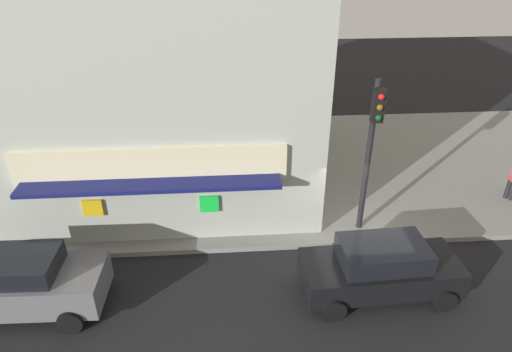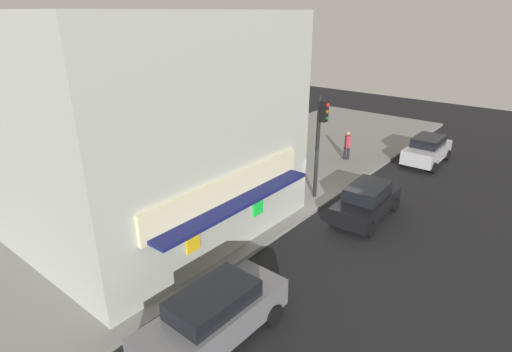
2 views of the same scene
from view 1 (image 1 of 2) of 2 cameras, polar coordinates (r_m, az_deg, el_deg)
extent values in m
plane|color=black|center=(14.79, 12.67, -8.58)|extent=(56.13, 56.13, 0.00)
cube|color=gray|center=(18.95, 8.59, 1.24)|extent=(37.42, 10.39, 0.17)
cube|color=#ADB2A8|center=(17.27, -11.48, 13.70)|extent=(10.19, 9.71, 8.49)
cube|color=beige|center=(13.28, -12.99, 1.26)|extent=(7.74, 0.16, 1.04)
cube|color=navy|center=(13.17, -12.98, -1.02)|extent=(7.34, 0.90, 0.12)
cube|color=yellow|center=(14.37, -19.70, -3.77)|extent=(0.58, 0.08, 0.53)
cube|color=#19E53F|center=(13.82, -5.84, -3.49)|extent=(0.57, 0.08, 0.54)
cylinder|color=black|center=(14.10, 13.78, 2.04)|extent=(0.18, 0.18, 4.94)
cube|color=black|center=(13.18, 15.01, 8.49)|extent=(0.32, 0.28, 0.95)
sphere|color=red|center=(12.95, 15.38, 9.49)|extent=(0.18, 0.18, 0.18)
sphere|color=brown|center=(13.05, 15.20, 8.25)|extent=(0.18, 0.18, 0.18)
sphere|color=#0F4C19|center=(13.15, 15.03, 7.04)|extent=(0.18, 0.18, 0.18)
cylinder|color=red|center=(14.98, -1.70, -5.02)|extent=(0.26, 0.26, 0.58)
sphere|color=red|center=(14.77, -1.72, -3.85)|extent=(0.22, 0.22, 0.22)
cylinder|color=red|center=(14.96, -2.43, -4.95)|extent=(0.12, 0.10, 0.10)
cylinder|color=red|center=(14.97, -0.97, -4.90)|extent=(0.12, 0.10, 0.10)
cylinder|color=#2D2D2D|center=(16.06, -25.52, -4.93)|extent=(0.52, 0.52, 0.93)
cylinder|color=black|center=(18.59, 28.96, -1.29)|extent=(0.23, 0.23, 0.81)
cylinder|color=#59595B|center=(16.74, -21.60, -3.57)|extent=(0.45, 0.45, 0.44)
sphere|color=#2D7A33|center=(16.51, -21.89, -2.21)|extent=(0.57, 0.57, 0.57)
cube|color=black|center=(12.92, 15.21, -11.50)|extent=(4.24, 1.85, 0.72)
cube|color=black|center=(12.52, 15.59, -9.28)|extent=(2.31, 1.50, 0.56)
cylinder|color=black|center=(14.27, 19.42, -9.68)|extent=(0.65, 0.25, 0.64)
cylinder|color=black|center=(13.17, 22.40, -14.14)|extent=(0.65, 0.25, 0.64)
cylinder|color=black|center=(13.35, 7.80, -11.06)|extent=(0.65, 0.25, 0.64)
cylinder|color=black|center=(12.17, 9.69, -16.13)|extent=(0.65, 0.25, 0.64)
cube|color=slate|center=(13.48, -28.02, -12.07)|extent=(4.62, 1.78, 0.87)
cube|color=black|center=(13.07, -28.73, -9.78)|extent=(2.51, 1.46, 0.51)
cylinder|color=black|center=(13.74, -20.12, -11.56)|extent=(0.65, 0.24, 0.64)
cylinder|color=black|center=(12.60, -22.14, -16.47)|extent=(0.65, 0.24, 0.64)
camera|label=2|loc=(12.05, -81.63, 3.08)|focal=28.62mm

